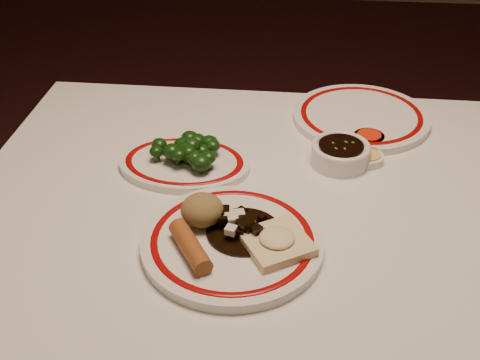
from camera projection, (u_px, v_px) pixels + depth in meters
name	position (u px, v px, depth m)	size (l,w,h in m)	color
dining_table	(290.00, 245.00, 1.12)	(1.20, 0.90, 0.75)	white
main_plate	(232.00, 242.00, 0.97)	(0.34, 0.34, 0.02)	white
rice_mound	(202.00, 210.00, 0.99)	(0.07, 0.07, 0.05)	olive
spring_roll	(190.00, 246.00, 0.93)	(0.03, 0.03, 0.11)	#995425
fried_wonton	(277.00, 242.00, 0.95)	(0.13, 0.13, 0.03)	beige
stirfry_heap	(242.00, 226.00, 0.98)	(0.12, 0.12, 0.03)	black
broccoli_plate	(184.00, 163.00, 1.17)	(0.27, 0.23, 0.02)	white
broccoli_pile	(188.00, 150.00, 1.15)	(0.14, 0.12, 0.05)	#23471C
soy_bowl	(340.00, 154.00, 1.17)	(0.11, 0.11, 0.04)	white
sweet_sour_dish	(369.00, 138.00, 1.25)	(0.06, 0.06, 0.02)	white
mustard_dish	(367.00, 158.00, 1.18)	(0.06, 0.06, 0.02)	white
far_plate	(361.00, 116.00, 1.32)	(0.40, 0.40, 0.02)	white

